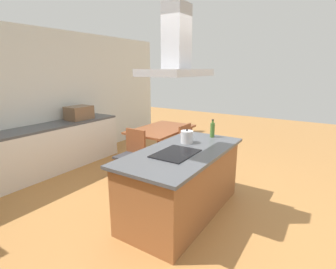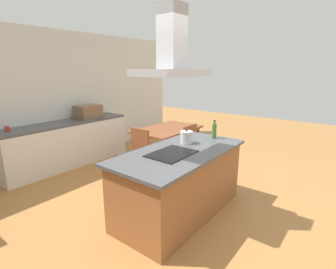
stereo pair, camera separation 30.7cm
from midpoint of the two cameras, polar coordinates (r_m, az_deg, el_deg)
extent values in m
plane|color=#AD753D|center=(4.62, -15.57, -10.94)|extent=(16.00, 16.00, 0.00)
cube|color=silver|center=(5.67, -28.50, 6.75)|extent=(7.20, 0.10, 2.70)
cube|color=#995B33|center=(3.53, 0.72, -10.78)|extent=(1.87, 0.86, 0.86)
cube|color=#4C4F54|center=(3.37, 0.75, -3.83)|extent=(1.97, 0.96, 0.04)
cube|color=black|center=(3.21, -1.02, -4.26)|extent=(0.60, 0.44, 0.01)
cylinder|color=silver|center=(3.66, 1.84, -0.56)|extent=(0.18, 0.18, 0.18)
sphere|color=black|center=(3.64, 1.85, 0.97)|extent=(0.03, 0.03, 0.03)
cone|color=silver|center=(3.75, 2.71, -0.07)|extent=(0.06, 0.03, 0.04)
cylinder|color=#47722D|center=(4.00, 7.70, 0.95)|extent=(0.07, 0.07, 0.22)
cylinder|color=#47722D|center=(3.98, 7.76, 2.83)|extent=(0.03, 0.03, 0.04)
cylinder|color=black|center=(3.97, 7.78, 3.23)|extent=(0.03, 0.03, 0.01)
cube|color=silver|center=(5.58, -24.60, -2.59)|extent=(2.60, 0.62, 0.86)
cube|color=#4C4F54|center=(5.48, -25.09, 1.92)|extent=(2.60, 0.62, 0.04)
cube|color=brown|center=(5.75, -20.63, 4.52)|extent=(0.50, 0.38, 0.28)
cube|color=brown|center=(5.27, -3.23, 1.16)|extent=(1.40, 0.90, 0.04)
cylinder|color=brown|center=(4.69, -3.96, -5.34)|extent=(0.06, 0.06, 0.71)
cylinder|color=brown|center=(5.68, 3.54, -1.79)|extent=(0.06, 0.06, 0.71)
cylinder|color=brown|center=(5.14, -10.60, -3.75)|extent=(0.06, 0.06, 0.71)
cylinder|color=brown|center=(6.06, -2.57, -0.74)|extent=(0.06, 0.06, 0.71)
cube|color=#333338|center=(4.61, -10.52, -4.88)|extent=(0.42, 0.42, 0.04)
cube|color=brown|center=(4.68, -9.06, -1.48)|extent=(0.04, 0.42, 0.44)
cylinder|color=brown|center=(4.46, -10.27, -8.67)|extent=(0.04, 0.04, 0.41)
cylinder|color=brown|center=(4.69, -13.52, -7.64)|extent=(0.04, 0.04, 0.41)
cylinder|color=brown|center=(4.70, -7.27, -7.29)|extent=(0.04, 0.04, 0.41)
cylinder|color=brown|center=(4.93, -10.50, -6.39)|extent=(0.04, 0.04, 0.41)
cube|color=#333338|center=(4.96, 3.86, -3.29)|extent=(0.42, 0.42, 0.04)
cube|color=brown|center=(4.98, 2.00, -0.31)|extent=(0.42, 0.04, 0.44)
cylinder|color=brown|center=(5.11, 6.58, -5.50)|extent=(0.04, 0.04, 0.41)
cylinder|color=brown|center=(4.80, 4.65, -6.75)|extent=(0.04, 0.04, 0.41)
cylinder|color=brown|center=(5.26, 3.06, -4.81)|extent=(0.04, 0.04, 0.41)
cylinder|color=brown|center=(4.97, 0.98, -5.96)|extent=(0.04, 0.04, 0.41)
cube|color=#ADADB2|center=(3.04, -1.11, 13.58)|extent=(0.90, 0.55, 0.08)
cube|color=#ADADB2|center=(3.06, -1.14, 20.90)|extent=(0.28, 0.24, 0.70)
camera|label=1|loc=(0.15, -92.35, -0.60)|focal=27.42mm
camera|label=2|loc=(0.15, 87.65, 0.60)|focal=27.42mm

